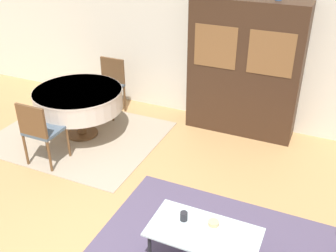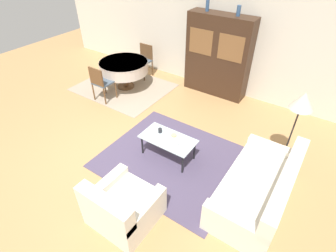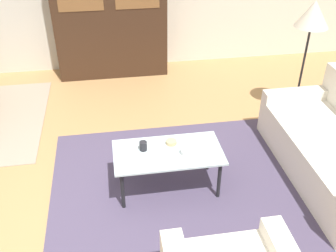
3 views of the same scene
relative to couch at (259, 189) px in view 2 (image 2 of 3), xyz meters
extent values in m
plane|color=tan|center=(-2.79, -0.42, -0.30)|extent=(14.00, 14.00, 0.00)
cube|color=beige|center=(-2.79, 3.21, 1.05)|extent=(10.00, 0.06, 2.70)
cube|color=#4C425B|center=(-1.69, 0.05, -0.29)|extent=(2.60, 2.26, 0.01)
cube|color=gray|center=(-4.43, 1.69, -0.29)|extent=(2.47, 2.01, 0.01)
cube|color=silver|center=(-0.06, 0.00, -0.08)|extent=(0.95, 1.92, 0.44)
cube|color=silver|center=(0.32, 0.00, 0.35)|extent=(0.20, 1.92, 0.41)
cube|color=silver|center=(-0.06, -0.88, 0.20)|extent=(0.95, 0.16, 0.12)
cube|color=silver|center=(-0.06, 0.88, 0.20)|extent=(0.95, 0.16, 0.12)
cube|color=silver|center=(-1.58, -1.43, -0.08)|extent=(0.92, 0.90, 0.43)
cube|color=silver|center=(-1.58, -1.78, 0.33)|extent=(0.92, 0.20, 0.39)
cube|color=silver|center=(-1.96, -1.43, 0.19)|extent=(0.16, 0.90, 0.12)
cube|color=silver|center=(-1.20, -1.43, 0.19)|extent=(0.16, 0.90, 0.12)
cylinder|color=black|center=(-2.27, -0.15, -0.07)|extent=(0.04, 0.04, 0.43)
cylinder|color=black|center=(-1.34, -0.15, -0.07)|extent=(0.04, 0.04, 0.43)
cylinder|color=black|center=(-2.27, 0.29, -0.07)|extent=(0.04, 0.04, 0.43)
cylinder|color=black|center=(-1.34, 0.29, -0.07)|extent=(0.04, 0.04, 0.43)
cube|color=silver|center=(-1.81, 0.07, 0.15)|extent=(1.05, 0.55, 0.02)
cube|color=#382316|center=(-2.22, 2.93, 0.72)|extent=(1.65, 0.46, 2.04)
cube|color=brown|center=(-2.61, 2.69, 1.08)|extent=(0.63, 0.01, 0.61)
cube|color=brown|center=(-1.82, 2.69, 1.08)|extent=(0.63, 0.01, 0.61)
cylinder|color=brown|center=(-4.40, 1.75, -0.27)|extent=(0.48, 0.48, 0.03)
cylinder|color=brown|center=(-4.40, 1.75, -0.06)|extent=(0.14, 0.14, 0.45)
cylinder|color=beige|center=(-4.40, 1.75, 0.31)|extent=(1.31, 1.31, 0.30)
cylinder|color=beige|center=(-4.40, 1.75, 0.45)|extent=(1.32, 1.32, 0.03)
cylinder|color=brown|center=(-4.60, 1.16, -0.06)|extent=(0.04, 0.04, 0.46)
cylinder|color=brown|center=(-4.20, 1.16, -0.06)|extent=(0.04, 0.04, 0.46)
cylinder|color=brown|center=(-4.60, 0.75, -0.06)|extent=(0.04, 0.04, 0.46)
cylinder|color=brown|center=(-4.20, 0.75, -0.06)|extent=(0.04, 0.04, 0.46)
cube|color=#475666|center=(-4.40, 0.95, 0.19)|extent=(0.44, 0.44, 0.04)
cube|color=brown|center=(-4.40, 0.75, 0.43)|extent=(0.44, 0.04, 0.43)
cylinder|color=brown|center=(-4.20, 2.34, -0.06)|extent=(0.04, 0.04, 0.46)
cylinder|color=brown|center=(-4.60, 2.34, -0.06)|extent=(0.04, 0.04, 0.46)
cylinder|color=brown|center=(-4.20, 2.74, -0.06)|extent=(0.04, 0.04, 0.46)
cylinder|color=brown|center=(-4.60, 2.74, -0.06)|extent=(0.04, 0.04, 0.46)
cube|color=#475666|center=(-4.40, 2.54, 0.19)|extent=(0.44, 0.44, 0.04)
cube|color=brown|center=(-4.40, 2.74, 0.43)|extent=(0.44, 0.04, 0.43)
cylinder|color=black|center=(0.09, 1.27, -0.29)|extent=(0.28, 0.28, 0.02)
cylinder|color=black|center=(0.09, 1.27, 0.32)|extent=(0.03, 0.03, 1.18)
cone|color=beige|center=(0.09, 1.27, 1.04)|extent=(0.40, 0.40, 0.31)
cylinder|color=#232328|center=(-2.04, 0.14, 0.21)|extent=(0.07, 0.07, 0.09)
cylinder|color=white|center=(-1.62, 0.01, 0.18)|extent=(0.15, 0.15, 0.05)
cylinder|color=tan|center=(-1.76, 0.19, 0.18)|extent=(0.11, 0.11, 0.04)
cylinder|color=#33517A|center=(-2.63, 2.93, 1.90)|extent=(0.08, 0.08, 0.32)
cylinder|color=#33517A|center=(-1.86, 2.93, 1.86)|extent=(0.09, 0.09, 0.23)
camera|label=1|loc=(-0.99, -2.57, 2.80)|focal=42.00mm
camera|label=2|loc=(0.32, -3.07, 3.33)|focal=28.00mm
camera|label=3|loc=(-2.29, -2.92, 2.42)|focal=42.00mm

